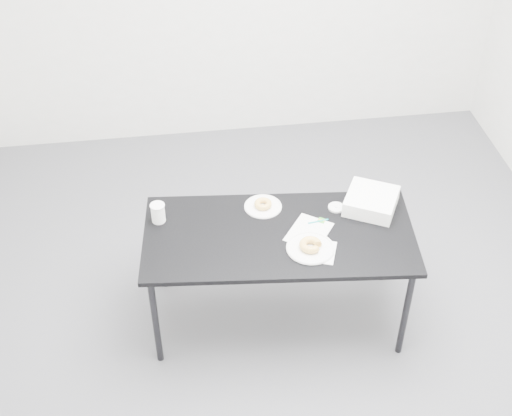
{
  "coord_description": "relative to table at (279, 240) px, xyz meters",
  "views": [
    {
      "loc": [
        -0.55,
        -2.92,
        3.3
      ],
      "look_at": [
        -0.14,
        0.02,
        0.8
      ],
      "focal_mm": 50.0,
      "sensor_mm": 36.0,
      "label": 1
    }
  ],
  "objects": [
    {
      "name": "bakery_box",
      "position": [
        0.55,
        0.15,
        0.1
      ],
      "size": [
        0.37,
        0.37,
        0.09
      ],
      "primitive_type": "cube",
      "rotation": [
        0.0,
        0.0,
        -0.49
      ],
      "color": "white",
      "rests_on": "table"
    },
    {
      "name": "floor",
      "position": [
        0.02,
        0.07,
        -0.63
      ],
      "size": [
        4.0,
        4.0,
        0.0
      ],
      "primitive_type": "plane",
      "color": "#4A4A4F",
      "rests_on": "ground"
    },
    {
      "name": "pen",
      "position": [
        0.23,
        0.06,
        0.06
      ],
      "size": [
        0.12,
        0.02,
        0.01
      ],
      "primitive_type": "cylinder",
      "rotation": [
        0.0,
        1.57,
        0.14
      ],
      "color": "#0D8D93",
      "rests_on": "scorecard"
    },
    {
      "name": "coffee_cup",
      "position": [
        -0.65,
        0.2,
        0.11
      ],
      "size": [
        0.08,
        0.08,
        0.12
      ],
      "primitive_type": "cylinder",
      "color": "white",
      "rests_on": "table"
    },
    {
      "name": "plate_far",
      "position": [
        -0.05,
        0.24,
        0.05
      ],
      "size": [
        0.22,
        0.22,
        0.01
      ],
      "primitive_type": "cylinder",
      "color": "white",
      "rests_on": "table"
    },
    {
      "name": "donut_near",
      "position": [
        0.15,
        -0.15,
        0.08
      ],
      "size": [
        0.16,
        0.16,
        0.04
      ],
      "primitive_type": "torus",
      "rotation": [
        0.0,
        0.0,
        -0.48
      ],
      "color": "gold",
      "rests_on": "plate_near"
    },
    {
      "name": "cup_lid",
      "position": [
        0.36,
        0.17,
        0.06
      ],
      "size": [
        0.09,
        0.09,
        0.01
      ],
      "primitive_type": "cylinder",
      "color": "silver",
      "rests_on": "table"
    },
    {
      "name": "scorecard",
      "position": [
        0.16,
        -0.01,
        0.05
      ],
      "size": [
        0.31,
        0.32,
        0.0
      ],
      "primitive_type": "cube",
      "rotation": [
        0.0,
        0.0,
        -0.61
      ],
      "color": "white",
      "rests_on": "table"
    },
    {
      "name": "napkin",
      "position": [
        0.18,
        -0.17,
        0.05
      ],
      "size": [
        0.23,
        0.23,
        0.0
      ],
      "primitive_type": "cube",
      "rotation": [
        0.0,
        0.0,
        -0.34
      ],
      "color": "white",
      "rests_on": "table"
    },
    {
      "name": "table",
      "position": [
        0.0,
        0.0,
        0.0
      ],
      "size": [
        1.55,
        0.84,
        0.68
      ],
      "rotation": [
        0.0,
        0.0,
        -0.1
      ],
      "color": "black",
      "rests_on": "floor"
    },
    {
      "name": "donut_far",
      "position": [
        -0.05,
        0.24,
        0.07
      ],
      "size": [
        0.13,
        0.13,
        0.03
      ],
      "primitive_type": "torus",
      "rotation": [
        0.0,
        0.0,
        -0.45
      ],
      "color": "gold",
      "rests_on": "plate_far"
    },
    {
      "name": "logo_patch",
      "position": [
        0.25,
        0.07,
        0.05
      ],
      "size": [
        0.06,
        0.06,
        0.0
      ],
      "primitive_type": "cube",
      "rotation": [
        0.0,
        0.0,
        -0.61
      ],
      "color": "green",
      "rests_on": "scorecard"
    },
    {
      "name": "plate_near",
      "position": [
        0.15,
        -0.15,
        0.06
      ],
      "size": [
        0.26,
        0.26,
        0.01
      ],
      "primitive_type": "cylinder",
      "color": "white",
      "rests_on": "napkin"
    }
  ]
}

